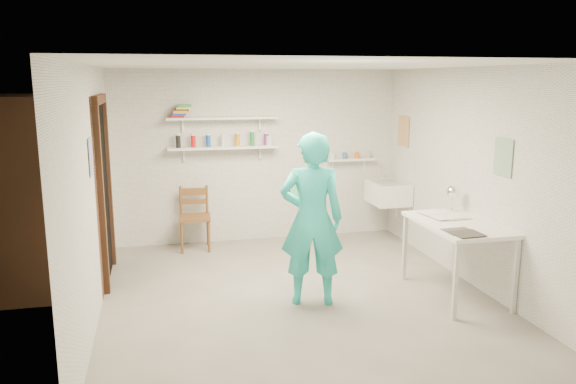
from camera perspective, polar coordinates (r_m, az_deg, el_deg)
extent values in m
cube|color=slate|center=(6.08, 0.88, -10.57)|extent=(4.00, 4.50, 0.02)
cube|color=silver|center=(5.64, 0.95, 12.86)|extent=(4.00, 4.50, 0.02)
cube|color=silver|center=(7.93, -3.08, 3.66)|extent=(4.00, 0.02, 2.40)
cube|color=silver|center=(3.65, 9.64, -5.75)|extent=(4.00, 0.02, 2.40)
cube|color=silver|center=(5.61, -19.42, -0.22)|extent=(0.02, 4.50, 2.40)
cube|color=silver|center=(6.52, 18.30, 1.41)|extent=(0.02, 4.50, 2.40)
cube|color=black|center=(6.67, -18.22, -0.12)|extent=(0.02, 0.90, 2.00)
cube|color=brown|center=(6.76, -24.24, 0.03)|extent=(1.40, 1.50, 2.10)
cube|color=brown|center=(6.55, -18.62, 8.92)|extent=(0.06, 1.05, 0.10)
cube|color=brown|center=(6.18, -18.41, -1.01)|extent=(0.06, 0.10, 2.00)
cube|color=brown|center=(7.16, -17.74, 0.67)|extent=(0.06, 0.10, 2.00)
cube|color=white|center=(7.71, -6.60, 4.50)|extent=(1.50, 0.22, 0.03)
cube|color=white|center=(7.67, -6.67, 7.47)|extent=(1.50, 0.22, 0.03)
cube|color=white|center=(8.19, 6.38, 3.30)|extent=(0.70, 0.14, 0.03)
cube|color=#334C7F|center=(5.60, -19.38, 3.40)|extent=(0.01, 0.28, 0.36)
cube|color=#995933|center=(8.04, 11.65, 6.07)|extent=(0.01, 0.34, 0.42)
cube|color=#3F724C|center=(6.01, 21.02, 3.32)|extent=(0.01, 0.30, 0.38)
cube|color=white|center=(7.98, 10.15, -0.09)|extent=(0.48, 0.60, 0.30)
imported|color=#29CFC1|center=(5.65, 2.42, -2.79)|extent=(0.72, 0.55, 1.77)
cylinder|color=beige|center=(5.77, 1.43, 0.53)|extent=(0.32, 0.10, 0.32)
cube|color=brown|center=(7.63, -9.47, -2.57)|extent=(0.43, 0.41, 0.89)
cube|color=white|center=(6.22, 16.68, -6.55)|extent=(0.72, 1.21, 0.80)
sphere|color=white|center=(6.56, 16.42, 0.02)|extent=(0.15, 0.15, 0.15)
cylinder|color=black|center=(7.65, -11.10, 5.07)|extent=(0.06, 0.06, 0.17)
cylinder|color=red|center=(7.66, -9.60, 5.13)|extent=(0.06, 0.06, 0.17)
cylinder|color=blue|center=(7.67, -8.10, 5.19)|extent=(0.06, 0.06, 0.17)
cylinder|color=white|center=(7.69, -6.61, 5.24)|extent=(0.06, 0.06, 0.17)
cylinder|color=orange|center=(7.72, -5.13, 5.29)|extent=(0.06, 0.06, 0.17)
cylinder|color=#268C3F|center=(7.75, -3.66, 5.34)|extent=(0.06, 0.06, 0.17)
cylinder|color=#8C268C|center=(7.79, -2.21, 5.38)|extent=(0.06, 0.06, 0.17)
cube|color=red|center=(7.62, -11.19, 7.53)|extent=(0.18, 0.14, 0.03)
cube|color=#1933A5|center=(7.62, -11.05, 7.74)|extent=(0.18, 0.14, 0.03)
cube|color=orange|center=(7.62, -10.91, 7.96)|extent=(0.18, 0.14, 0.03)
cube|color=black|center=(7.62, -10.76, 8.18)|extent=(0.18, 0.14, 0.03)
cube|color=yellow|center=(7.62, -10.62, 8.39)|extent=(0.18, 0.14, 0.03)
cube|color=#338C4C|center=(7.62, -10.47, 8.61)|extent=(0.18, 0.14, 0.03)
cylinder|color=silver|center=(8.12, 5.02, 3.68)|extent=(0.07, 0.07, 0.09)
cylinder|color=#335999|center=(8.16, 5.93, 3.70)|extent=(0.07, 0.07, 0.09)
cylinder|color=orange|center=(8.21, 6.84, 3.72)|extent=(0.07, 0.07, 0.09)
cylinder|color=#999999|center=(8.26, 7.74, 3.75)|extent=(0.07, 0.07, 0.09)
cube|color=silver|center=(6.11, 16.90, -2.94)|extent=(0.30, 0.22, 0.00)
cube|color=#4C4742|center=(6.11, 16.90, -2.91)|extent=(0.30, 0.22, 0.00)
cube|color=beige|center=(6.10, 16.90, -2.87)|extent=(0.30, 0.22, 0.00)
cube|color=#383330|center=(6.10, 16.91, -2.84)|extent=(0.30, 0.22, 0.00)
cube|color=silver|center=(6.10, 16.91, -2.80)|extent=(0.30, 0.22, 0.00)
cube|color=silver|center=(6.10, 16.91, -2.76)|extent=(0.30, 0.22, 0.00)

